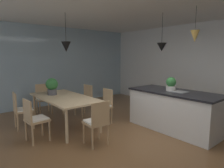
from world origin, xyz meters
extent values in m
cube|color=brown|center=(0.00, 0.00, -0.02)|extent=(10.00, 8.40, 0.04)
cube|color=white|center=(0.00, 3.26, 1.35)|extent=(10.00, 0.12, 2.70)
cube|color=#9EB7C6|center=(-4.06, 0.00, 1.35)|extent=(0.06, 8.40, 2.70)
cube|color=#D1B284|center=(-1.83, -0.62, 0.71)|extent=(2.02, 0.98, 0.04)
cylinder|color=#D1B284|center=(-2.76, -0.21, 0.35)|extent=(0.06, 0.06, 0.71)
cylinder|color=#D1B284|center=(-0.90, -0.21, 0.35)|extent=(0.06, 0.06, 0.71)
cylinder|color=#D1B284|center=(-2.76, -1.03, 0.35)|extent=(0.06, 0.06, 0.71)
cylinder|color=#D1B284|center=(-0.90, -1.03, 0.35)|extent=(0.06, 0.06, 0.71)
cube|color=tan|center=(-0.50, -0.62, 0.43)|extent=(0.43, 0.43, 0.04)
cube|color=white|center=(-0.50, -0.62, 0.47)|extent=(0.38, 0.38, 0.03)
cube|color=tan|center=(-0.32, -0.63, 0.66)|extent=(0.06, 0.38, 0.42)
cylinder|color=tan|center=(-0.69, -0.78, 0.21)|extent=(0.04, 0.04, 0.41)
cylinder|color=tan|center=(-0.66, -0.44, 0.21)|extent=(0.04, 0.04, 0.41)
cylinder|color=tan|center=(-0.35, -0.80, 0.21)|extent=(0.04, 0.04, 0.41)
cylinder|color=tan|center=(-0.32, -0.46, 0.21)|extent=(0.04, 0.04, 0.41)
cube|color=tan|center=(-1.38, -1.43, 0.43)|extent=(0.43, 0.43, 0.04)
cube|color=white|center=(-1.38, -1.43, 0.47)|extent=(0.38, 0.38, 0.03)
cube|color=tan|center=(-1.37, -1.61, 0.66)|extent=(0.38, 0.06, 0.42)
cylinder|color=tan|center=(-1.56, -1.27, 0.21)|extent=(0.04, 0.04, 0.41)
cylinder|color=tan|center=(-1.22, -1.25, 0.21)|extent=(0.04, 0.04, 0.41)
cylinder|color=tan|center=(-1.54, -1.61, 0.21)|extent=(0.04, 0.04, 0.41)
cylinder|color=tan|center=(-1.20, -1.59, 0.21)|extent=(0.04, 0.04, 0.41)
cube|color=tan|center=(-2.29, 0.19, 0.43)|extent=(0.44, 0.44, 0.04)
cube|color=white|center=(-2.29, 0.19, 0.47)|extent=(0.39, 0.39, 0.03)
cube|color=tan|center=(-2.30, 0.37, 0.66)|extent=(0.38, 0.06, 0.42)
cylinder|color=tan|center=(-2.10, 0.04, 0.21)|extent=(0.04, 0.04, 0.41)
cylinder|color=tan|center=(-2.44, 0.01, 0.21)|extent=(0.04, 0.04, 0.41)
cylinder|color=tan|center=(-2.13, 0.38, 0.21)|extent=(0.04, 0.04, 0.41)
cylinder|color=tan|center=(-2.47, 0.34, 0.21)|extent=(0.04, 0.04, 0.41)
cube|color=tan|center=(-2.29, -1.43, 0.43)|extent=(0.44, 0.44, 0.04)
cube|color=white|center=(-2.29, -1.43, 0.47)|extent=(0.39, 0.39, 0.03)
cube|color=tan|center=(-2.30, -1.61, 0.66)|extent=(0.38, 0.06, 0.42)
cylinder|color=tan|center=(-2.44, -1.24, 0.21)|extent=(0.04, 0.04, 0.41)
cylinder|color=tan|center=(-2.10, -1.28, 0.21)|extent=(0.04, 0.04, 0.41)
cylinder|color=tan|center=(-2.47, -1.58, 0.21)|extent=(0.04, 0.04, 0.41)
cylinder|color=tan|center=(-2.13, -1.61, 0.21)|extent=(0.04, 0.04, 0.41)
cube|color=tan|center=(-3.16, -0.62, 0.43)|extent=(0.44, 0.44, 0.04)
cube|color=white|center=(-3.16, -0.62, 0.47)|extent=(0.39, 0.39, 0.03)
cube|color=tan|center=(-3.34, -0.60, 0.66)|extent=(0.07, 0.38, 0.42)
cylinder|color=tan|center=(-2.98, -0.47, 0.21)|extent=(0.04, 0.04, 0.41)
cylinder|color=tan|center=(-3.01, -0.80, 0.21)|extent=(0.04, 0.04, 0.41)
cylinder|color=tan|center=(-3.31, -0.43, 0.21)|extent=(0.04, 0.04, 0.41)
cylinder|color=tan|center=(-3.35, -0.77, 0.21)|extent=(0.04, 0.04, 0.41)
cube|color=tan|center=(-1.38, 0.19, 0.43)|extent=(0.41, 0.41, 0.04)
cube|color=white|center=(-1.38, 0.19, 0.47)|extent=(0.37, 0.37, 0.03)
cube|color=tan|center=(-1.37, 0.37, 0.66)|extent=(0.38, 0.04, 0.42)
cylinder|color=tan|center=(-1.21, 0.02, 0.21)|extent=(0.04, 0.04, 0.41)
cylinder|color=tan|center=(-1.55, 0.03, 0.21)|extent=(0.04, 0.04, 0.41)
cylinder|color=tan|center=(-1.20, 0.36, 0.21)|extent=(0.04, 0.04, 0.41)
cylinder|color=tan|center=(-1.54, 0.37, 0.21)|extent=(0.04, 0.04, 0.41)
cube|color=silver|center=(0.00, 1.24, 0.44)|extent=(2.03, 0.87, 0.88)
cube|color=black|center=(0.00, 1.24, 0.88)|extent=(2.09, 0.93, 0.04)
cube|color=gray|center=(0.10, 1.24, 0.91)|extent=(0.36, 0.30, 0.01)
cylinder|color=black|center=(-1.85, -0.51, 2.37)|extent=(0.01, 0.01, 0.66)
cone|color=black|center=(-1.85, -0.51, 1.92)|extent=(0.22, 0.22, 0.24)
cylinder|color=black|center=(-0.41, 1.24, 2.35)|extent=(0.01, 0.01, 0.69)
cone|color=black|center=(-0.41, 1.24, 1.91)|extent=(0.22, 0.22, 0.20)
cylinder|color=black|center=(0.40, 1.24, 2.46)|extent=(0.01, 0.01, 0.48)
cone|color=olive|center=(0.40, 1.24, 2.10)|extent=(0.18, 0.18, 0.24)
cylinder|color=beige|center=(-0.11, 1.24, 0.95)|extent=(0.23, 0.23, 0.11)
sphere|color=#387F3D|center=(-0.11, 1.24, 1.10)|extent=(0.23, 0.23, 0.23)
cylinder|color=#4C4C51|center=(-2.22, -0.75, 0.80)|extent=(0.23, 0.23, 0.15)
sphere|color=#2D6B33|center=(-2.22, -0.75, 1.00)|extent=(0.30, 0.30, 0.30)
camera|label=1|loc=(2.49, -2.69, 1.70)|focal=31.49mm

